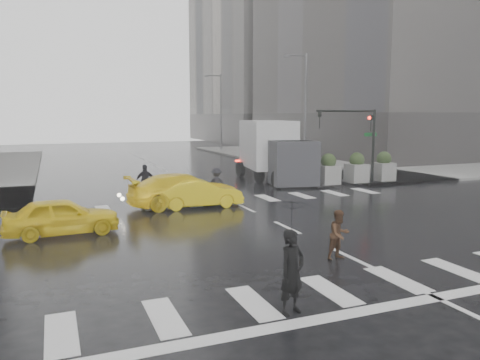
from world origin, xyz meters
name	(u,v)px	position (x,y,z in m)	size (l,w,h in m)	color
ground	(287,228)	(0.00, 0.00, 0.00)	(120.00, 120.00, 0.00)	black
sidewalk_ne	(392,163)	(19.50, 17.50, 0.07)	(35.00, 35.00, 0.15)	gray
building_ne_far	(286,42)	(29.00, 56.00, 16.27)	(26.05, 26.05, 36.00)	#A79E91
road_markings	(287,227)	(0.00, 0.00, 0.01)	(18.00, 48.00, 0.01)	silver
traffic_signal_pole	(360,131)	(9.01, 8.01, 3.22)	(4.45, 0.42, 4.50)	black
street_lamp_near	(304,105)	(10.87, 18.00, 4.95)	(2.15, 0.22, 9.00)	#59595B
street_lamp_far	(220,109)	(10.87, 38.00, 4.95)	(2.15, 0.22, 9.00)	#59595B
planter_west	(328,170)	(7.00, 8.20, 0.98)	(1.10, 1.10, 1.80)	gray
planter_mid	(357,168)	(9.00, 8.20, 0.98)	(1.10, 1.10, 1.80)	gray
planter_east	(384,167)	(11.00, 8.20, 0.98)	(1.10, 1.10, 1.80)	gray
pedestrian_black	(292,240)	(-3.47, -6.80, 1.57)	(1.23, 1.24, 2.43)	black
pedestrian_brown	(339,235)	(-0.42, -4.00, 0.73)	(0.71, 0.55, 1.46)	#442A18
pedestrian_far_a	(145,181)	(-3.70, 8.24, 0.85)	(1.00, 0.61, 1.71)	black
pedestrian_far_b	(216,184)	(-0.53, 6.49, 0.79)	(1.02, 0.56, 1.58)	black
taxi_front	(62,216)	(-7.78, 2.00, 0.66)	(1.55, 3.85, 1.31)	yellow
taxi_mid	(199,193)	(-1.89, 5.01, 0.64)	(1.36, 3.90, 1.29)	yellow
taxi_rear	(185,190)	(-2.44, 5.45, 0.75)	(2.11, 4.59, 1.51)	yellow
box_truck	(274,149)	(5.08, 11.51, 2.03)	(2.69, 7.16, 3.81)	silver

